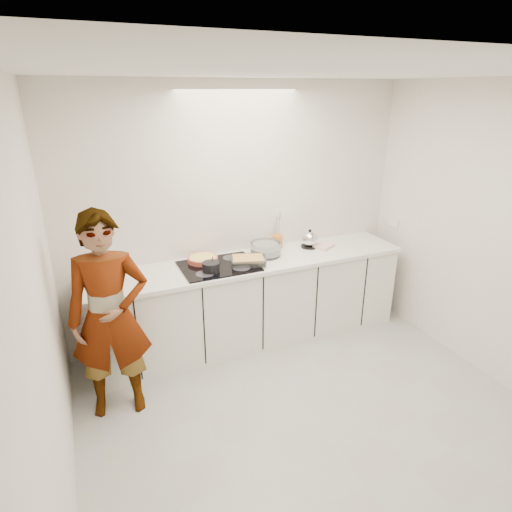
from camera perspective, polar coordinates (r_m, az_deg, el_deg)
name	(u,v)px	position (r m, az deg, el deg)	size (l,w,h in m)	color
floor	(313,418)	(3.76, 7.55, -20.58)	(3.60, 3.20, 0.00)	#AAAAAA
ceiling	(334,72)	(2.81, 10.32, 23.03)	(3.60, 3.20, 0.00)	white
wall_back	(239,215)	(4.41, -2.25, 5.53)	(3.60, 0.00, 2.60)	white
wall_left	(40,324)	(2.66, -26.84, -8.07)	(0.00, 3.20, 2.60)	white
wall_right	(499,238)	(4.26, 29.65, 2.05)	(0.02, 3.20, 2.60)	white
base_cabinets	(252,303)	(4.45, -0.59, -6.29)	(3.20, 0.58, 0.87)	white
countertop	(251,262)	(4.26, -0.61, -0.87)	(3.24, 0.64, 0.04)	white
hob	(219,266)	(4.12, -5.00, -1.35)	(0.72, 0.54, 0.01)	black
tart_dish	(203,259)	(4.22, -7.12, -0.38)	(0.38, 0.38, 0.05)	#C65440
saucepan	(211,267)	(3.98, -6.02, -1.44)	(0.20, 0.20, 0.15)	black
baking_dish	(248,260)	(4.13, -1.07, -0.55)	(0.38, 0.33, 0.06)	silver
mixing_bowl	(265,249)	(4.36, 1.27, 0.89)	(0.35, 0.35, 0.14)	silver
tea_towel	(324,246)	(4.65, 9.03, 1.32)	(0.21, 0.16, 0.03)	white
kettle	(310,240)	(4.62, 7.16, 2.18)	(0.21, 0.21, 0.20)	black
utensil_crock	(277,242)	(4.58, 2.87, 1.93)	(0.11, 0.11, 0.14)	orange
cook	(110,317)	(3.53, -18.92, -7.73)	(0.62, 0.41, 1.71)	white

